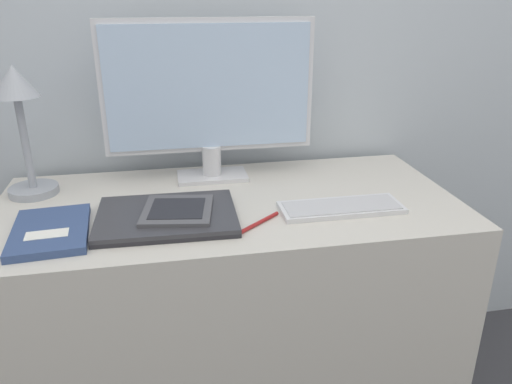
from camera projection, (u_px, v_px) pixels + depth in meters
desk at (231, 315)px, 1.42m from camera, size 1.18×0.57×0.71m
monitor at (209, 95)px, 1.35m from camera, size 0.58×0.11×0.44m
keyboard at (341, 207)px, 1.23m from camera, size 0.30×0.11×0.01m
laptop at (167, 216)px, 1.18m from camera, size 0.33×0.25×0.02m
ereader at (178, 210)px, 1.17m from camera, size 0.18×0.19×0.01m
desk_lamp at (20, 111)px, 1.25m from camera, size 0.13×0.13×0.34m
notebook at (51, 231)px, 1.11m from camera, size 0.18×0.25×0.02m
pen at (259, 223)px, 1.16m from camera, size 0.11×0.10×0.01m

